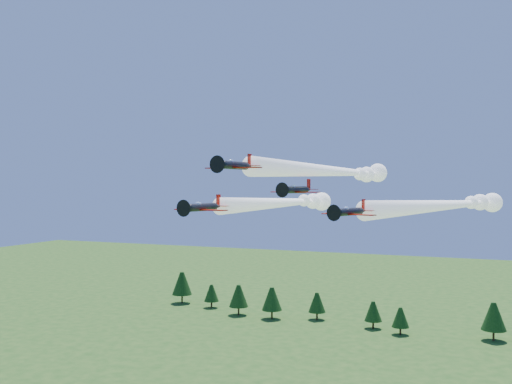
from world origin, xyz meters
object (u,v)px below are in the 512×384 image
at_px(plane_right, 450,205).
at_px(plane_left, 287,202).
at_px(plane_slot, 296,190).
at_px(plane_lead, 338,172).

bearing_deg(plane_right, plane_left, -159.61).
height_order(plane_left, plane_slot, plane_slot).
distance_m(plane_lead, plane_slot, 15.71).
height_order(plane_left, plane_right, plane_left).
xyz_separation_m(plane_left, plane_right, (27.73, 1.47, -0.12)).
height_order(plane_lead, plane_slot, plane_lead).
bearing_deg(plane_lead, plane_left, 168.81).
bearing_deg(plane_lead, plane_right, 22.66).
bearing_deg(plane_right, plane_lead, -147.15).
distance_m(plane_right, plane_slot, 28.41).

